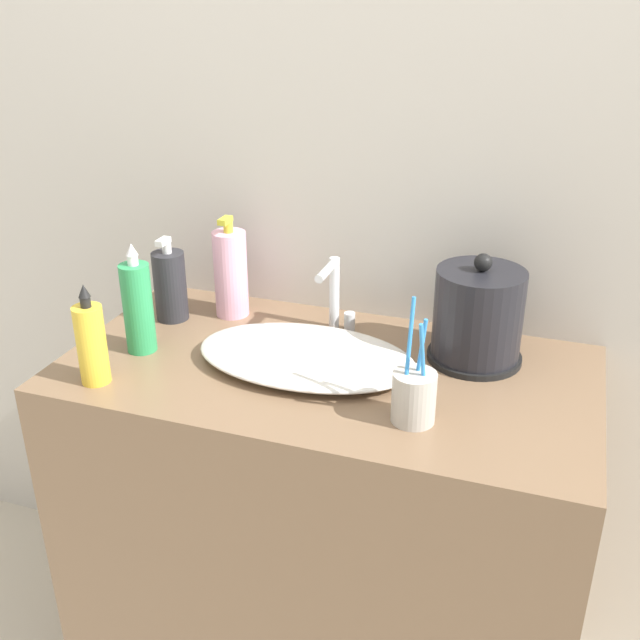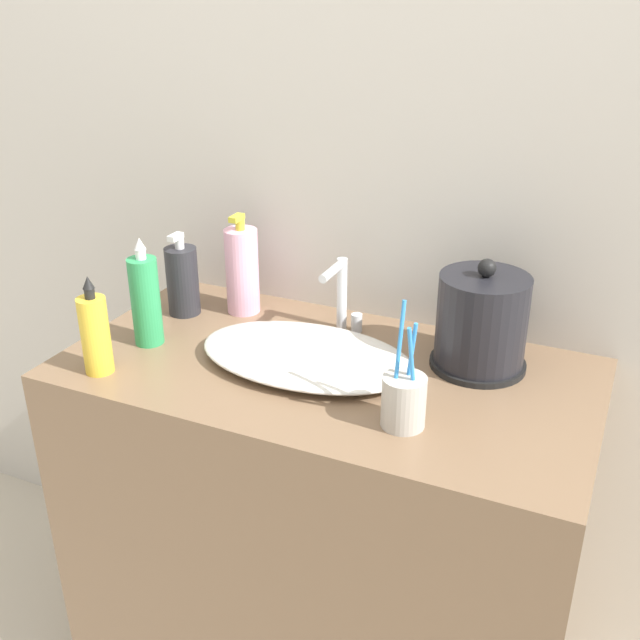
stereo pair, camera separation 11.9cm
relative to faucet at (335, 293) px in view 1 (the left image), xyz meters
The scene contains 10 objects.
wall_back 0.40m from the faucet, 75.10° to the left, with size 6.00×0.04×2.60m.
vanity_counter 0.53m from the faucet, 78.20° to the right, with size 1.04×0.54×0.84m.
sink_basin 0.18m from the faucet, 92.07° to the right, with size 0.44×0.27×0.04m.
faucet is the anchor object (origin of this frame).
electric_kettle 0.30m from the faucet, ahead, with size 0.19×0.19×0.22m.
toothbrush_cup 0.38m from the faucet, 51.33° to the right, with size 0.08×0.08×0.22m.
lotion_bottle 0.24m from the faucet, behind, with size 0.07×0.07×0.23m.
shampoo_bottle 0.37m from the faucet, behind, with size 0.07×0.07×0.19m.
mouthwash_bottle 0.50m from the faucet, 135.18° to the right, with size 0.05×0.05×0.20m.
hand_cream_bottle 0.41m from the faucet, 148.18° to the right, with size 0.06×0.06×0.23m.
Camera 1 is at (0.41, -0.95, 1.54)m, focal length 42.00 mm.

